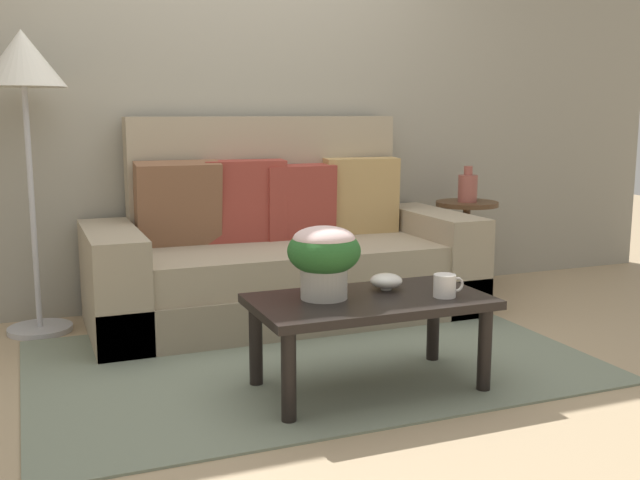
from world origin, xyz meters
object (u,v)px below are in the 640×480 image
side_table (466,230)px  coffee_mug (445,286)px  coffee_table (369,311)px  potted_plant (324,254)px  snack_bowl (386,281)px  table_vase (468,187)px  couch (281,257)px  floor_lamp (24,78)px

side_table → coffee_mug: bearing=-125.7°
coffee_table → side_table: side_table is taller
coffee_table → coffee_mug: bearing=-20.4°
coffee_table → coffee_mug: size_ratio=7.13×
potted_plant → snack_bowl: 0.35m
side_table → snack_bowl: size_ratio=4.21×
snack_bowl → table_vase: bearing=45.5°
couch → potted_plant: size_ratio=7.14×
coffee_mug → floor_lamp: bearing=136.0°
coffee_table → coffee_mug: 0.34m
potted_plant → coffee_mug: bearing=-19.2°
coffee_table → side_table: 1.91m
couch → coffee_table: couch is taller
snack_bowl → floor_lamp: bearing=137.0°
side_table → floor_lamp: 2.81m
side_table → snack_bowl: (-1.22, -1.25, 0.03)m
coffee_mug → snack_bowl: size_ratio=0.98×
table_vase → coffee_table: bearing=-135.1°
potted_plant → table_vase: 1.99m
floor_lamp → coffee_mug: floor_lamp is taller
coffee_mug → snack_bowl: 0.27m
side_table → potted_plant: (-1.54, -1.30, 0.18)m
floor_lamp → potted_plant: 1.92m
couch → potted_plant: (-0.22, -1.21, 0.25)m
coffee_mug → table_vase: 1.80m
potted_plant → coffee_mug: 0.53m
potted_plant → coffee_mug: (0.49, -0.17, -0.14)m
couch → coffee_mug: size_ratio=15.67×
coffee_table → snack_bowl: bearing=38.0°
couch → side_table: (1.32, 0.08, 0.07)m
snack_bowl → table_vase: size_ratio=0.62×
couch → floor_lamp: bearing=173.2°
coffee_mug → table_vase: bearing=54.3°
floor_lamp → table_vase: (2.64, -0.09, -0.65)m
couch → table_vase: (1.30, 0.07, 0.35)m
couch → side_table: 1.32m
couch → snack_bowl: size_ratio=15.32×
coffee_table → table_vase: bearing=44.9°
couch → floor_lamp: (-1.33, 0.16, 1.00)m
coffee_table → table_vase: table_vase is taller
side_table → coffee_mug: side_table is taller
floor_lamp → table_vase: 2.72m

